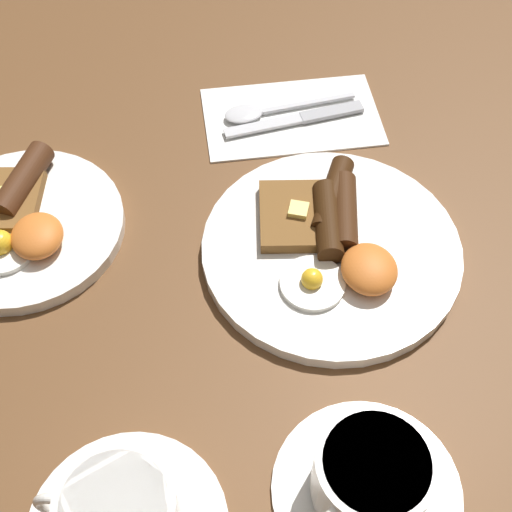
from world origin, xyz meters
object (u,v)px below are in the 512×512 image
teacup_near (370,480)px  spoon (258,112)px  knife (302,118)px  breakfast_plate_near (331,244)px  breakfast_plate_far (19,222)px

teacup_near → spoon: teacup_near is taller
teacup_near → knife: (0.46, -0.04, -0.02)m
spoon → knife: bearing=155.0°
teacup_near → breakfast_plate_near: bearing=-6.2°
knife → teacup_near: bearing=78.2°
teacup_near → spoon: bearing=1.7°
teacup_near → knife: teacup_near is taller
breakfast_plate_near → knife: bearing=-3.1°
breakfast_plate_near → teacup_near: 0.26m
breakfast_plate_near → breakfast_plate_far: 0.34m
teacup_near → knife: size_ratio=0.92×
teacup_near → knife: 0.46m
knife → breakfast_plate_far: bearing=12.3°
knife → spoon: size_ratio=1.05×
breakfast_plate_near → knife: (0.20, -0.01, -0.01)m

